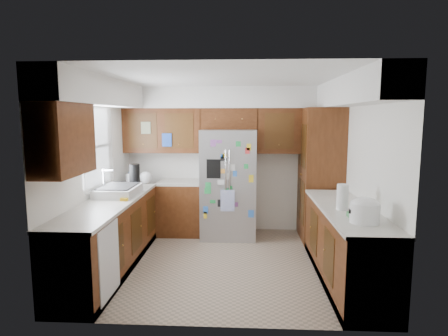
{
  "coord_description": "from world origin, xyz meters",
  "views": [
    {
      "loc": [
        0.25,
        -4.95,
        2.0
      ],
      "look_at": [
        -0.03,
        0.35,
        1.28
      ],
      "focal_mm": 30.0,
      "sensor_mm": 36.0,
      "label": 1
    }
  ],
  "objects_px": {
    "fridge": "(229,184)",
    "rice_cooker": "(365,210)",
    "pantry": "(320,175)",
    "paper_towel": "(342,197)"
  },
  "relations": [
    {
      "from": "pantry",
      "to": "fridge",
      "type": "height_order",
      "value": "pantry"
    },
    {
      "from": "pantry",
      "to": "rice_cooker",
      "type": "xyz_separation_m",
      "value": [
        -0.0,
        -2.27,
        -0.02
      ]
    },
    {
      "from": "pantry",
      "to": "rice_cooker",
      "type": "distance_m",
      "value": 2.27
    },
    {
      "from": "fridge",
      "to": "rice_cooker",
      "type": "bearing_deg",
      "value": -57.13
    },
    {
      "from": "pantry",
      "to": "rice_cooker",
      "type": "height_order",
      "value": "pantry"
    },
    {
      "from": "fridge",
      "to": "rice_cooker",
      "type": "xyz_separation_m",
      "value": [
        1.5,
        -2.32,
        0.16
      ]
    },
    {
      "from": "rice_cooker",
      "to": "paper_towel",
      "type": "distance_m",
      "value": 0.55
    },
    {
      "from": "pantry",
      "to": "rice_cooker",
      "type": "bearing_deg",
      "value": -90.01
    },
    {
      "from": "pantry",
      "to": "rice_cooker",
      "type": "relative_size",
      "value": 6.9
    },
    {
      "from": "pantry",
      "to": "paper_towel",
      "type": "bearing_deg",
      "value": -92.86
    }
  ]
}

